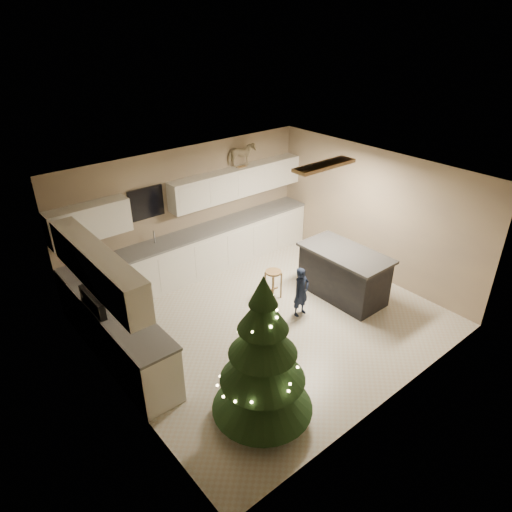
{
  "coord_description": "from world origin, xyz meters",
  "views": [
    {
      "loc": [
        -4.4,
        -4.94,
        4.86
      ],
      "look_at": [
        0.0,
        0.35,
        1.15
      ],
      "focal_mm": 32.0,
      "sensor_mm": 36.0,
      "label": 1
    }
  ],
  "objects_px": {
    "bar_stool": "(273,278)",
    "toddler": "(301,292)",
    "christmas_tree": "(263,365)",
    "island": "(343,274)",
    "rocking_horse": "(241,155)"
  },
  "relations": [
    {
      "from": "toddler",
      "to": "rocking_horse",
      "type": "bearing_deg",
      "value": 73.42
    },
    {
      "from": "bar_stool",
      "to": "toddler",
      "type": "relative_size",
      "value": 0.62
    },
    {
      "from": "rocking_horse",
      "to": "christmas_tree",
      "type": "bearing_deg",
      "value": 165.76
    },
    {
      "from": "island",
      "to": "christmas_tree",
      "type": "height_order",
      "value": "christmas_tree"
    },
    {
      "from": "christmas_tree",
      "to": "toddler",
      "type": "bearing_deg",
      "value": 33.57
    },
    {
      "from": "bar_stool",
      "to": "rocking_horse",
      "type": "xyz_separation_m",
      "value": [
        0.71,
        1.83,
        1.82
      ]
    },
    {
      "from": "bar_stool",
      "to": "island",
      "type": "bearing_deg",
      "value": -36.24
    },
    {
      "from": "rocking_horse",
      "to": "toddler",
      "type": "bearing_deg",
      "value": -174.19
    },
    {
      "from": "christmas_tree",
      "to": "toddler",
      "type": "height_order",
      "value": "christmas_tree"
    },
    {
      "from": "bar_stool",
      "to": "toddler",
      "type": "xyz_separation_m",
      "value": [
        0.02,
        -0.72,
        0.03
      ]
    },
    {
      "from": "christmas_tree",
      "to": "island",
      "type": "bearing_deg",
      "value": 22.67
    },
    {
      "from": "bar_stool",
      "to": "christmas_tree",
      "type": "height_order",
      "value": "christmas_tree"
    },
    {
      "from": "rocking_horse",
      "to": "island",
      "type": "bearing_deg",
      "value": -151.16
    },
    {
      "from": "island",
      "to": "bar_stool",
      "type": "distance_m",
      "value": 1.33
    },
    {
      "from": "bar_stool",
      "to": "toddler",
      "type": "height_order",
      "value": "toddler"
    }
  ]
}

